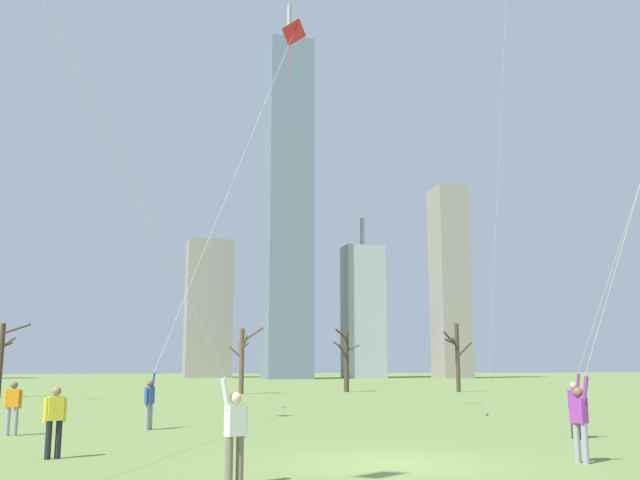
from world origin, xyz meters
The scene contains 16 objects.
ground_plane centered at (0.00, 0.00, 0.00)m, with size 400.00×400.00×0.00m, color olive.
kite_flyer_midfield_right_orange centered at (4.11, -3.04, 4.66)m, with size 0.97×10.01×19.22m.
kite_flyer_foreground_right_purple centered at (7.13, 0.83, 5.37)m, with size 0.90×10.79×17.99m.
kite_flyer_midfield_left_red centered at (-3.46, 11.20, 4.74)m, with size 7.08×6.65×18.53m.
kite_flyer_foreground_left_pink centered at (-5.32, -3.17, 3.84)m, with size 9.77×6.45×17.92m.
bystander_watching_nearby centered at (-7.20, 2.64, 0.90)m, with size 0.49×0.30×1.62m.
bystander_strolling_midfield centered at (-8.95, 8.77, 0.90)m, with size 0.51×0.22×1.62m.
distant_kite_low_near_trees_teal centered at (7.83, 7.72, 14.69)m, with size 1.91×6.59×17.31m.
bare_tree_rightmost centered at (-13.87, 37.92, 2.74)m, with size 2.84×1.86×5.00m.
bare_tree_left_of_center centered at (11.86, 41.85, 2.74)m, with size 2.50×3.04×5.11m.
bare_tree_right_of_center centered at (20.70, 39.38, 3.00)m, with size 2.35×1.19×5.59m.
bare_tree_leftmost centered at (2.87, 39.61, 2.74)m, with size 2.47×3.10×5.02m.
skyline_slender_spire centered at (8.84, 120.40, 12.82)m, with size 8.46×7.41×25.63m.
skyline_tall_tower centered at (50.22, 102.32, 17.23)m, with size 5.63×5.98×34.45m.
skyline_mid_tower_left centered at (35.05, 106.48, 11.85)m, with size 7.07×5.05×28.87m.
skyline_squat_block centered at (20.29, 103.26, 29.74)m, with size 7.69×8.05×67.41m.
Camera 1 is at (-5.68, -15.11, 2.08)m, focal length 39.96 mm.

